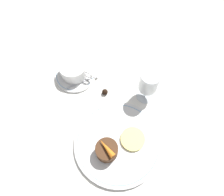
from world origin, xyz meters
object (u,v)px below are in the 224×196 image
fork (72,112)px  dessert_cake (106,150)px  dinner_plate (118,143)px  coffee_cup (74,69)px  wine_glass (149,83)px

fork → dessert_cake: bearing=-24.6°
dinner_plate → coffee_cup: (-0.25, 0.17, 0.03)m
coffee_cup → dessert_cake: (0.23, -0.21, -0.00)m
dinner_plate → wine_glass: (0.02, 0.19, 0.08)m
dinner_plate → fork: size_ratio=1.61×
dinner_plate → fork: dinner_plate is taller
wine_glass → fork: size_ratio=0.80×
dinner_plate → wine_glass: size_ratio=2.01×
dinner_plate → wine_glass: bearing=84.9°
dinner_plate → dessert_cake: 0.06m
dinner_plate → coffee_cup: coffee_cup is taller
coffee_cup → wine_glass: (0.26, 0.03, 0.05)m
wine_glass → fork: wine_glass is taller
dessert_cake → fork: bearing=155.4°
coffee_cup → fork: size_ratio=0.72×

